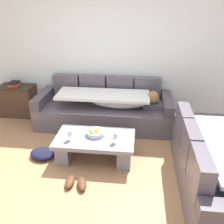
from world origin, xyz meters
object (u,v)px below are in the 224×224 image
at_px(wine_glass_near_right, 115,136).
at_px(wine_glass_near_left, 70,133).
at_px(couch_near_window, 216,168).
at_px(coffee_table, 95,145).
at_px(pair_of_shoes, 76,183).
at_px(side_cabinet, 18,101).
at_px(crumpled_garment, 42,154).
at_px(open_magazine, 109,134).
at_px(couch_along_wall, 106,109).
at_px(fruit_bowl, 95,133).
at_px(book_stack_on_cabinet, 14,84).

bearing_deg(wine_glass_near_right, wine_glass_near_left, 179.97).
distance_m(couch_near_window, coffee_table, 1.73).
bearing_deg(pair_of_shoes, wine_glass_near_left, 110.51).
bearing_deg(wine_glass_near_left, wine_glass_near_right, -0.03).
xyz_separation_m(side_cabinet, crumpled_garment, (1.05, -1.42, -0.26)).
relative_size(open_magazine, side_cabinet, 0.39).
bearing_deg(couch_near_window, pair_of_shoes, 94.93).
distance_m(couch_along_wall, pair_of_shoes, 1.80).
relative_size(couch_along_wall, open_magazine, 9.13).
relative_size(couch_along_wall, fruit_bowl, 9.13).
bearing_deg(fruit_bowl, wine_glass_near_right, -29.08).
bearing_deg(couch_along_wall, crumpled_garment, -125.76).
distance_m(couch_along_wall, wine_glass_near_left, 1.31).
distance_m(couch_along_wall, crumpled_garment, 1.50).
relative_size(couch_near_window, fruit_bowl, 7.24).
distance_m(wine_glass_near_right, book_stack_on_cabinet, 2.67).
height_order(side_cabinet, book_stack_on_cabinet, book_stack_on_cabinet).
distance_m(fruit_bowl, wine_glass_near_right, 0.38).
xyz_separation_m(wine_glass_near_left, side_cabinet, (-1.53, 1.47, -0.17)).
height_order(fruit_bowl, side_cabinet, side_cabinet).
distance_m(open_magazine, crumpled_garment, 1.11).
relative_size(wine_glass_near_right, crumpled_garment, 0.42).
xyz_separation_m(fruit_bowl, pair_of_shoes, (-0.15, -0.71, -0.38)).
bearing_deg(fruit_bowl, book_stack_on_cabinet, 145.83).
height_order(couch_along_wall, fruit_bowl, couch_along_wall).
relative_size(coffee_table, open_magazine, 4.29).
distance_m(couch_near_window, open_magazine, 1.57).
relative_size(couch_near_window, coffee_table, 1.69).
height_order(wine_glass_near_left, wine_glass_near_right, same).
xyz_separation_m(couch_near_window, wine_glass_near_right, (-1.34, 0.37, 0.16)).
height_order(couch_near_window, crumpled_garment, couch_near_window).
distance_m(coffee_table, wine_glass_near_left, 0.45).
bearing_deg(wine_glass_near_right, couch_along_wall, 103.38).
height_order(wine_glass_near_right, side_cabinet, side_cabinet).
height_order(coffee_table, book_stack_on_cabinet, book_stack_on_cabinet).
bearing_deg(book_stack_on_cabinet, couch_near_window, -27.35).
relative_size(couch_along_wall, side_cabinet, 3.55).
height_order(fruit_bowl, wine_glass_near_left, wine_glass_near_left).
bearing_deg(fruit_bowl, crumpled_garment, -170.82).
xyz_separation_m(wine_glass_near_right, side_cabinet, (-2.20, 1.47, -0.17)).
height_order(coffee_table, wine_glass_near_right, wine_glass_near_right).
height_order(wine_glass_near_left, book_stack_on_cabinet, book_stack_on_cabinet).
bearing_deg(coffee_table, pair_of_shoes, -103.30).
height_order(side_cabinet, crumpled_garment, side_cabinet).
xyz_separation_m(couch_along_wall, pair_of_shoes, (-0.18, -1.77, -0.28)).
height_order(coffee_table, wine_glass_near_left, wine_glass_near_left).
distance_m(fruit_bowl, book_stack_on_cabinet, 2.31).
xyz_separation_m(fruit_bowl, book_stack_on_cabinet, (-1.90, 1.29, 0.27)).
relative_size(wine_glass_near_left, open_magazine, 0.59).
height_order(fruit_bowl, book_stack_on_cabinet, book_stack_on_cabinet).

